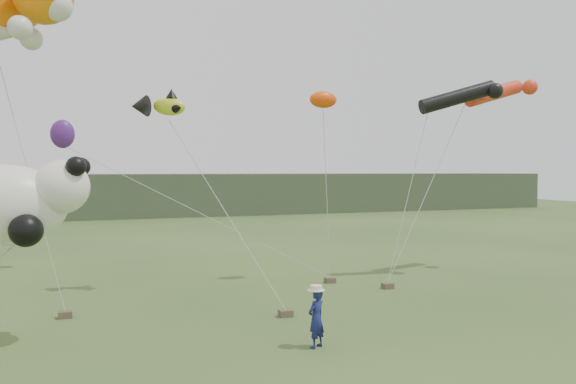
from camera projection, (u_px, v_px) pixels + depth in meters
name	position (u px, v px, depth m)	size (l,w,h in m)	color
ground	(331.00, 346.00, 13.91)	(120.00, 120.00, 0.00)	#385123
headland	(108.00, 195.00, 54.55)	(90.00, 13.00, 4.00)	#2D3D28
festival_attendant	(316.00, 318.00, 13.73)	(0.53, 0.35, 1.45)	navy
sandbag_anchors	(222.00, 306.00, 17.59)	(15.13, 5.32, 0.20)	brown
fish_kite	(158.00, 106.00, 20.05)	(2.14, 1.40, 1.02)	#C7D624
tube_kites	(483.00, 94.00, 23.77)	(5.90, 2.16, 1.80)	black
panda_kite	(13.00, 203.00, 13.73)	(3.53, 2.28, 2.19)	white
misc_kites	(149.00, 123.00, 23.73)	(10.77, 7.03, 2.14)	#F34909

